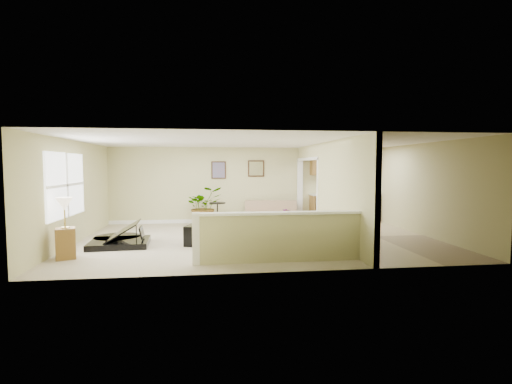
{
  "coord_description": "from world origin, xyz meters",
  "views": [
    {
      "loc": [
        -1.21,
        -9.37,
        1.88
      ],
      "look_at": [
        -0.02,
        0.4,
        1.19
      ],
      "focal_mm": 26.0,
      "sensor_mm": 36.0,
      "label": 1
    }
  ],
  "objects": [
    {
      "name": "kitchen_vinyl",
      "position": [
        3.15,
        0.0,
        0.0
      ],
      "size": [
        2.7,
        6.0,
        0.01
      ],
      "primitive_type": "cube",
      "color": "tan",
      "rests_on": "floor"
    },
    {
      "name": "floor",
      "position": [
        0.0,
        0.0,
        0.0
      ],
      "size": [
        9.0,
        9.0,
        0.0
      ],
      "primitive_type": "plane",
      "color": "beige",
      "rests_on": "ground"
    },
    {
      "name": "back_wall",
      "position": [
        0.0,
        3.0,
        1.25
      ],
      "size": [
        9.0,
        0.04,
        2.5
      ],
      "primitive_type": "cube",
      "color": "#C8C489",
      "rests_on": "floor"
    },
    {
      "name": "piano_bench",
      "position": [
        -1.58,
        -0.43,
        0.24
      ],
      "size": [
        0.56,
        0.79,
        0.47
      ],
      "primitive_type": "cube",
      "rotation": [
        0.0,
        0.0,
        -0.31
      ],
      "color": "black",
      "rests_on": "floor"
    },
    {
      "name": "wall_mirror",
      "position": [
        0.3,
        2.97,
        1.8
      ],
      "size": [
        0.55,
        0.04,
        0.55
      ],
      "color": "#3B2615",
      "rests_on": "back_wall"
    },
    {
      "name": "piano",
      "position": [
        -3.39,
        -0.27,
        0.53
      ],
      "size": [
        1.62,
        1.69,
        1.26
      ],
      "rotation": [
        0.0,
        0.0,
        0.07
      ],
      "color": "black",
      "rests_on": "floor"
    },
    {
      "name": "small_plant",
      "position": [
        1.16,
        2.21,
        0.21
      ],
      "size": [
        0.28,
        0.28,
        0.5
      ],
      "color": "black",
      "rests_on": "floor"
    },
    {
      "name": "left_window",
      "position": [
        -4.49,
        -0.5,
        1.45
      ],
      "size": [
        0.05,
        2.15,
        1.45
      ],
      "primitive_type": "cube",
      "color": "white",
      "rests_on": "left_wall"
    },
    {
      "name": "right_wall",
      "position": [
        4.5,
        0.0,
        1.25
      ],
      "size": [
        0.04,
        6.0,
        2.5
      ],
      "primitive_type": "cube",
      "color": "#C8C489",
      "rests_on": "floor"
    },
    {
      "name": "interior_partition",
      "position": [
        1.8,
        0.25,
        1.22
      ],
      "size": [
        0.18,
        5.99,
        2.5
      ],
      "color": "#C8C489",
      "rests_on": "floor"
    },
    {
      "name": "left_wall",
      "position": [
        -4.5,
        0.0,
        1.25
      ],
      "size": [
        0.04,
        6.0,
        2.5
      ],
      "primitive_type": "cube",
      "color": "#C8C489",
      "rests_on": "floor"
    },
    {
      "name": "palm_plant",
      "position": [
        -1.43,
        2.39,
        0.61
      ],
      "size": [
        1.36,
        1.26,
        1.24
      ],
      "color": "black",
      "rests_on": "floor"
    },
    {
      "name": "front_wall",
      "position": [
        0.0,
        -3.0,
        1.25
      ],
      "size": [
        9.0,
        0.04,
        2.5
      ],
      "primitive_type": "cube",
      "color": "#C8C489",
      "rests_on": "floor"
    },
    {
      "name": "ceiling",
      "position": [
        0.0,
        0.0,
        2.5
      ],
      "size": [
        9.0,
        6.0,
        0.04
      ],
      "primitive_type": "cube",
      "color": "white",
      "rests_on": "back_wall"
    },
    {
      "name": "pony_half_wall",
      "position": [
        0.08,
        -2.3,
        0.52
      ],
      "size": [
        3.42,
        0.22,
        1.0
      ],
      "color": "#C8C489",
      "rests_on": "floor"
    },
    {
      "name": "lamp_stand",
      "position": [
        -4.15,
        -1.52,
        0.53
      ],
      "size": [
        0.47,
        0.47,
        1.25
      ],
      "color": "olive",
      "rests_on": "floor"
    },
    {
      "name": "kitchen_cabinets",
      "position": [
        3.19,
        2.73,
        0.87
      ],
      "size": [
        2.36,
        0.65,
        2.33
      ],
      "color": "olive",
      "rests_on": "floor"
    },
    {
      "name": "loveseat",
      "position": [
        0.73,
        2.43,
        0.37
      ],
      "size": [
        1.81,
        1.14,
        0.98
      ],
      "rotation": [
        0.0,
        0.0,
        -0.1
      ],
      "color": "tan",
      "rests_on": "floor"
    },
    {
      "name": "accent_table",
      "position": [
        -1.01,
        2.27,
        0.47
      ],
      "size": [
        0.51,
        0.51,
        0.74
      ],
      "color": "black",
      "rests_on": "floor"
    },
    {
      "name": "wall_art_left",
      "position": [
        -0.95,
        2.97,
        1.75
      ],
      "size": [
        0.48,
        0.04,
        0.58
      ],
      "color": "#3B2615",
      "rests_on": "back_wall"
    }
  ]
}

